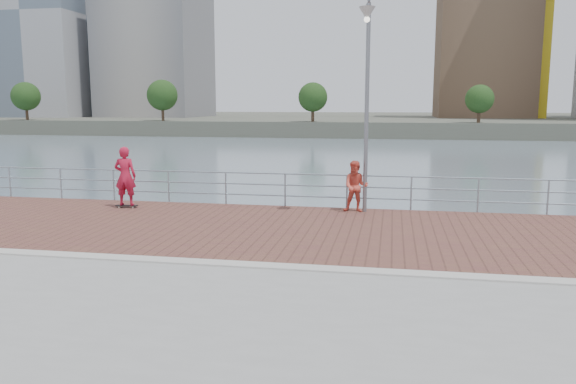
% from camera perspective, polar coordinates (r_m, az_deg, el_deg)
% --- Properties ---
extents(water, '(400.00, 400.00, 0.00)m').
position_cam_1_polar(water, '(12.61, -1.73, -16.43)').
color(water, slate).
rests_on(water, ground).
extents(brick_lane, '(40.00, 6.80, 0.02)m').
position_cam_1_polar(brick_lane, '(15.31, 1.10, -3.85)').
color(brick_lane, brown).
rests_on(brick_lane, seawall).
extents(curb, '(40.00, 0.40, 0.06)m').
position_cam_1_polar(curb, '(11.88, -1.78, -7.56)').
color(curb, '#B7B5AD').
rests_on(curb, seawall).
extents(far_shore, '(320.00, 95.00, 2.50)m').
position_cam_1_polar(far_shore, '(133.71, 9.56, 7.13)').
color(far_shore, '#4C5142').
rests_on(far_shore, ground).
extents(guardrail, '(39.06, 0.06, 1.13)m').
position_cam_1_polar(guardrail, '(18.49, 2.84, 0.53)').
color(guardrail, '#8C9EA8').
rests_on(guardrail, brick_lane).
extents(street_lamp, '(0.47, 1.36, 6.44)m').
position_cam_1_polar(street_lamp, '(17.21, 8.03, 12.78)').
color(street_lamp, slate).
rests_on(street_lamp, brick_lane).
extents(skateboard, '(0.73, 0.27, 0.08)m').
position_cam_1_polar(skateboard, '(19.17, -16.08, -1.35)').
color(skateboard, black).
rests_on(skateboard, brick_lane).
extents(skateboarder, '(0.75, 0.55, 1.92)m').
position_cam_1_polar(skateboarder, '(19.02, -16.21, 1.57)').
color(skateboarder, '#BB1837').
rests_on(skateboarder, skateboard).
extents(bystander, '(0.81, 0.64, 1.62)m').
position_cam_1_polar(bystander, '(17.75, 6.91, 0.56)').
color(bystander, '#E35542').
rests_on(bystander, brick_lane).
extents(shoreline_trees, '(109.73, 5.03, 6.70)m').
position_cam_1_polar(shoreline_trees, '(89.53, 0.38, 9.67)').
color(shoreline_trees, '#473323').
rests_on(shoreline_trees, far_shore).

